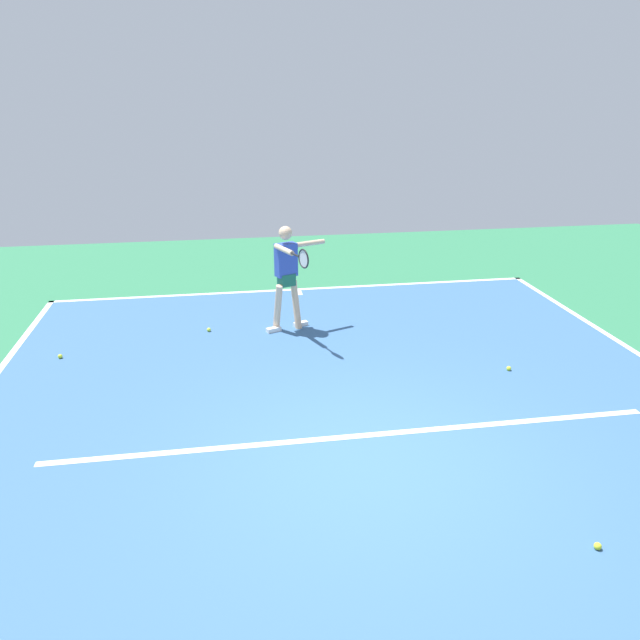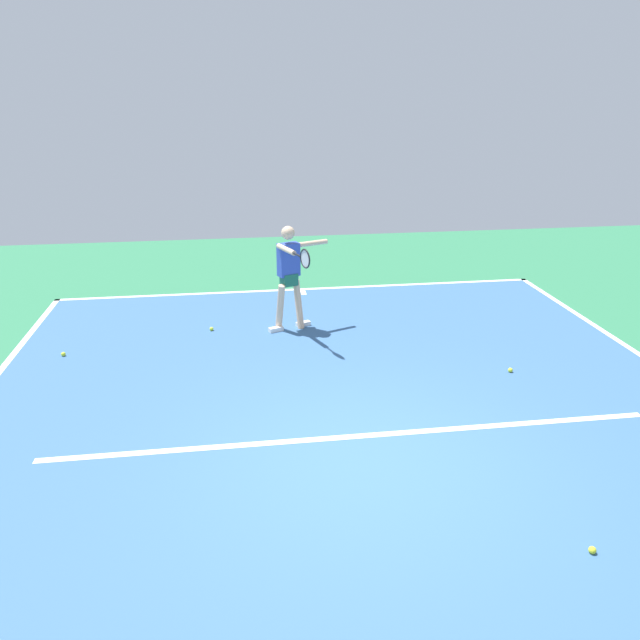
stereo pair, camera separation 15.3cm
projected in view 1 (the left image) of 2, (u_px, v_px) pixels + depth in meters
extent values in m
plane|color=#2D754C|center=(371.00, 463.00, 6.53)|extent=(21.58, 21.58, 0.00)
cube|color=#38608E|center=(371.00, 463.00, 6.53)|extent=(9.47, 12.34, 0.00)
cube|color=white|center=(298.00, 289.00, 12.17)|extent=(9.47, 0.10, 0.01)
cube|color=white|center=(359.00, 436.00, 7.04)|extent=(7.10, 0.10, 0.01)
cube|color=white|center=(299.00, 292.00, 11.99)|extent=(0.10, 0.30, 0.01)
cylinder|color=beige|center=(296.00, 304.00, 10.12)|extent=(0.20, 0.30, 0.82)
cube|color=white|center=(301.00, 324.00, 10.29)|extent=(0.26, 0.18, 0.07)
cylinder|color=beige|center=(278.00, 308.00, 9.96)|extent=(0.20, 0.30, 0.82)
cube|color=white|center=(274.00, 330.00, 10.05)|extent=(0.26, 0.18, 0.07)
cube|color=#1E664C|center=(286.00, 279.00, 9.88)|extent=(0.30, 0.28, 0.20)
cube|color=#334CB2|center=(286.00, 260.00, 9.76)|extent=(0.38, 0.29, 0.53)
sphere|color=beige|center=(285.00, 233.00, 9.61)|extent=(0.22, 0.22, 0.22)
cylinder|color=beige|center=(310.00, 243.00, 9.89)|extent=(0.53, 0.27, 0.08)
cylinder|color=beige|center=(284.00, 250.00, 9.38)|extent=(0.27, 0.53, 0.08)
cylinder|color=black|center=(296.00, 255.00, 9.08)|extent=(0.11, 0.22, 0.03)
torus|color=black|center=(304.00, 259.00, 8.88)|extent=(0.13, 0.28, 0.29)
cylinder|color=silver|center=(304.00, 259.00, 8.88)|extent=(0.09, 0.23, 0.25)
sphere|color=#CCE033|center=(509.00, 368.00, 8.66)|extent=(0.07, 0.07, 0.07)
sphere|color=#CCE033|center=(60.00, 356.00, 9.06)|extent=(0.07, 0.07, 0.07)
sphere|color=yellow|center=(598.00, 546.00, 5.30)|extent=(0.07, 0.07, 0.07)
sphere|color=#C6E53D|center=(209.00, 330.00, 10.05)|extent=(0.07, 0.07, 0.07)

